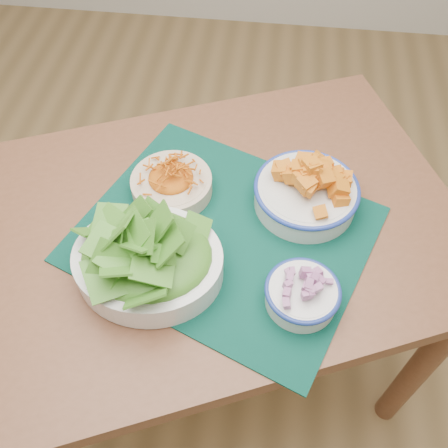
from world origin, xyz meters
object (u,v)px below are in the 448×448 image
object	(u,v)px
placemat	(224,234)
squash_bowl	(307,187)
lettuce_bowl	(147,254)
table	(202,253)
onion_bowl	(302,292)
carrot_bowl	(171,181)

from	to	relation	value
placemat	squash_bowl	bearing A→B (deg)	53.37
lettuce_bowl	squash_bowl	bearing A→B (deg)	36.37
table	onion_bowl	distance (m)	0.30
table	lettuce_bowl	bearing A→B (deg)	-142.58
carrot_bowl	onion_bowl	size ratio (longest dim) A/B	1.38
carrot_bowl	table	bearing A→B (deg)	-45.03
placemat	carrot_bowl	distance (m)	0.16
placemat	carrot_bowl	bearing A→B (deg)	163.42
placemat	onion_bowl	xyz separation A→B (m)	(0.16, -0.14, 0.04)
table	lettuce_bowl	world-z (taller)	lettuce_bowl
lettuce_bowl	carrot_bowl	bearing A→B (deg)	89.56
carrot_bowl	placemat	bearing A→B (deg)	-38.18
table	carrot_bowl	xyz separation A→B (m)	(-0.07, 0.07, 0.15)
placemat	lettuce_bowl	world-z (taller)	lettuce_bowl
lettuce_bowl	onion_bowl	bearing A→B (deg)	-5.07
onion_bowl	table	bearing A→B (deg)	142.35
carrot_bowl	squash_bowl	distance (m)	0.28
table	onion_bowl	world-z (taller)	onion_bowl
placemat	lettuce_bowl	size ratio (longest dim) A/B	1.97
squash_bowl	onion_bowl	distance (m)	0.23
placemat	lettuce_bowl	distance (m)	0.18
table	carrot_bowl	bearing A→B (deg)	111.52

